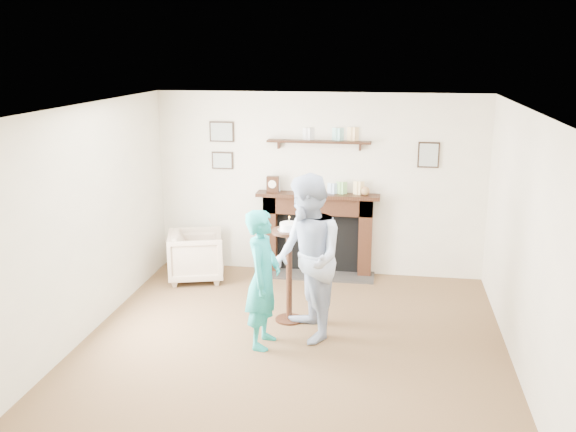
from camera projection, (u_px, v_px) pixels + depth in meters
The scene contains 6 objects.
ground at pixel (290, 349), 6.72m from camera, with size 5.00×5.00×0.00m, color brown.
room_shell at pixel (300, 185), 6.96m from camera, with size 4.54×5.02×2.52m.
armchair at pixel (197, 279), 8.78m from camera, with size 0.71×0.73×0.67m, color tan.
man at pixel (307, 336), 7.02m from camera, with size 0.87×0.68×1.80m, color silver.
woman at pixel (264, 344), 6.84m from camera, with size 0.54×0.35×1.48m, color #1FB597.
pedestal_table at pixel (289, 257), 7.25m from camera, with size 0.39×0.39×1.25m.
Camera 1 is at (0.96, -6.07, 3.05)m, focal length 40.00 mm.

